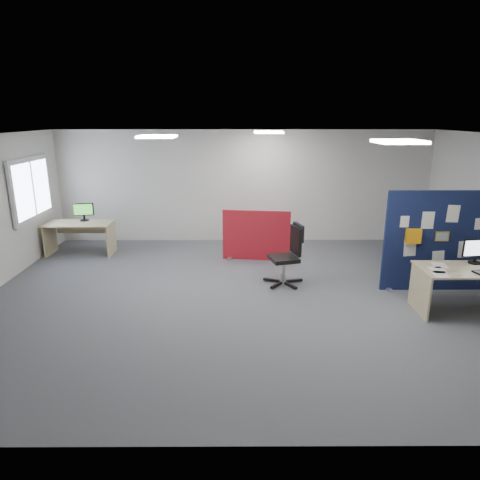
{
  "coord_description": "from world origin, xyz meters",
  "views": [
    {
      "loc": [
        -0.15,
        -6.83,
        3.0
      ],
      "look_at": [
        -0.12,
        0.05,
        1.0
      ],
      "focal_mm": 32.0,
      "sensor_mm": 36.0,
      "label": 1
    }
  ],
  "objects_px": {
    "main_desk": "(476,278)",
    "red_divider": "(256,236)",
    "monitor_main": "(476,250)",
    "office_chair": "(290,251)",
    "second_desk": "(80,230)",
    "monitor_second": "(84,211)",
    "navy_divider": "(445,242)"
  },
  "relations": [
    {
      "from": "second_desk",
      "to": "navy_divider",
      "type": "bearing_deg",
      "value": -16.55
    },
    {
      "from": "monitor_main",
      "to": "second_desk",
      "type": "bearing_deg",
      "value": 151.49
    },
    {
      "from": "second_desk",
      "to": "monitor_second",
      "type": "height_order",
      "value": "monitor_second"
    },
    {
      "from": "main_desk",
      "to": "red_divider",
      "type": "distance_m",
      "value": 4.21
    },
    {
      "from": "monitor_main",
      "to": "red_divider",
      "type": "bearing_deg",
      "value": 137.83
    },
    {
      "from": "red_divider",
      "to": "second_desk",
      "type": "relative_size",
      "value": 1.0
    },
    {
      "from": "main_desk",
      "to": "second_desk",
      "type": "relative_size",
      "value": 1.26
    },
    {
      "from": "second_desk",
      "to": "monitor_second",
      "type": "xyz_separation_m",
      "value": [
        0.06,
        0.15,
        0.41
      ]
    },
    {
      "from": "red_divider",
      "to": "main_desk",
      "type": "bearing_deg",
      "value": -29.41
    },
    {
      "from": "second_desk",
      "to": "monitor_second",
      "type": "bearing_deg",
      "value": 68.26
    },
    {
      "from": "main_desk",
      "to": "monitor_second",
      "type": "relative_size",
      "value": 4.16
    },
    {
      "from": "main_desk",
      "to": "monitor_second",
      "type": "distance_m",
      "value": 7.87
    },
    {
      "from": "navy_divider",
      "to": "office_chair",
      "type": "distance_m",
      "value": 2.7
    },
    {
      "from": "navy_divider",
      "to": "office_chair",
      "type": "relative_size",
      "value": 1.96
    },
    {
      "from": "monitor_second",
      "to": "office_chair",
      "type": "relative_size",
      "value": 0.39
    },
    {
      "from": "navy_divider",
      "to": "second_desk",
      "type": "relative_size",
      "value": 1.51
    },
    {
      "from": "navy_divider",
      "to": "monitor_second",
      "type": "relative_size",
      "value": 4.98
    },
    {
      "from": "main_desk",
      "to": "monitor_second",
      "type": "xyz_separation_m",
      "value": [
        -7.2,
        3.15,
        0.39
      ]
    },
    {
      "from": "office_chair",
      "to": "main_desk",
      "type": "bearing_deg",
      "value": -38.02
    },
    {
      "from": "main_desk",
      "to": "second_desk",
      "type": "bearing_deg",
      "value": 157.53
    },
    {
      "from": "navy_divider",
      "to": "main_desk",
      "type": "distance_m",
      "value": 0.95
    },
    {
      "from": "office_chair",
      "to": "navy_divider",
      "type": "bearing_deg",
      "value": -21.48
    },
    {
      "from": "second_desk",
      "to": "main_desk",
      "type": "bearing_deg",
      "value": -22.47
    },
    {
      "from": "monitor_main",
      "to": "office_chair",
      "type": "relative_size",
      "value": 0.42
    },
    {
      "from": "main_desk",
      "to": "second_desk",
      "type": "xyz_separation_m",
      "value": [
        -7.26,
        3.0,
        -0.02
      ]
    },
    {
      "from": "navy_divider",
      "to": "monitor_main",
      "type": "bearing_deg",
      "value": -75.28
    },
    {
      "from": "monitor_main",
      "to": "second_desk",
      "type": "distance_m",
      "value": 7.85
    },
    {
      "from": "monitor_main",
      "to": "red_divider",
      "type": "relative_size",
      "value": 0.32
    },
    {
      "from": "monitor_main",
      "to": "second_desk",
      "type": "relative_size",
      "value": 0.32
    },
    {
      "from": "navy_divider",
      "to": "monitor_second",
      "type": "xyz_separation_m",
      "value": [
        -7.08,
        2.27,
        0.06
      ]
    },
    {
      "from": "main_desk",
      "to": "red_divider",
      "type": "height_order",
      "value": "red_divider"
    },
    {
      "from": "navy_divider",
      "to": "main_desk",
      "type": "height_order",
      "value": "navy_divider"
    }
  ]
}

